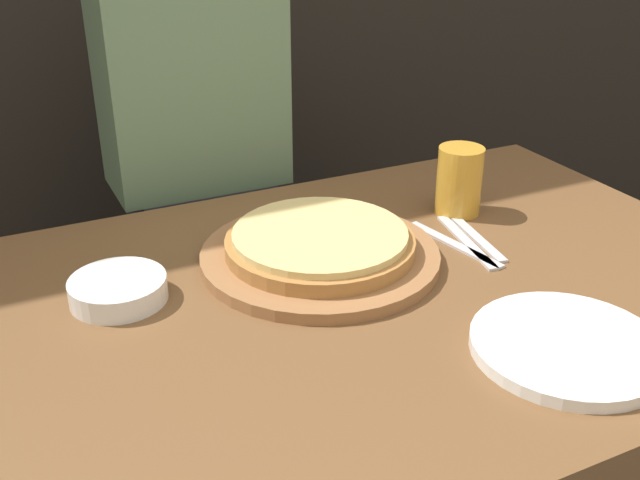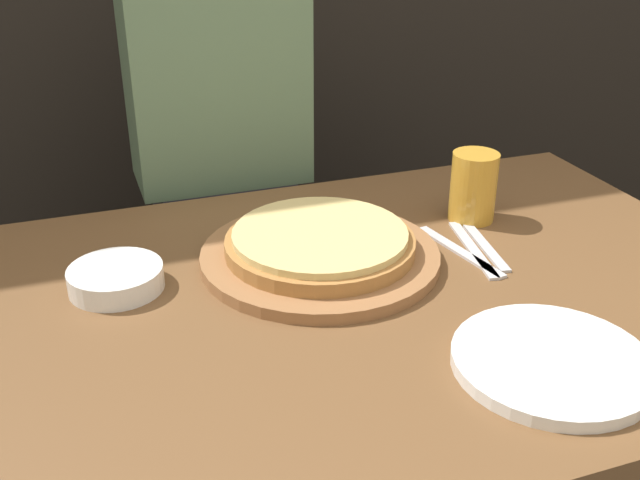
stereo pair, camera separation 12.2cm
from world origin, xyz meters
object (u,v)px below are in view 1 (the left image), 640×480
at_px(pizza_on_board, 320,249).
at_px(diner_person, 201,212).
at_px(dinner_knife, 466,242).
at_px(dinner_plate, 567,346).
at_px(fork, 454,244).
at_px(spoon, 478,239).
at_px(beer_glass, 459,178).
at_px(side_bowl, 118,289).

relative_size(pizza_on_board, diner_person, 0.30).
height_order(pizza_on_board, dinner_knife, pizza_on_board).
height_order(dinner_plate, diner_person, diner_person).
bearing_deg(fork, spoon, 0.00).
distance_m(dinner_plate, dinner_knife, 0.34).
xyz_separation_m(fork, diner_person, (-0.29, 0.53, -0.10)).
distance_m(beer_glass, dinner_plate, 0.47).
xyz_separation_m(dinner_plate, fork, (0.05, 0.33, -0.01)).
distance_m(dinner_plate, diner_person, 0.90).
xyz_separation_m(dinner_plate, side_bowl, (-0.51, 0.40, 0.01)).
bearing_deg(dinner_plate, diner_person, 105.69).
xyz_separation_m(beer_glass, dinner_knife, (-0.06, -0.12, -0.07)).
relative_size(dinner_plate, fork, 1.23).
xyz_separation_m(dinner_knife, spoon, (0.02, 0.00, 0.00)).
height_order(dinner_plate, side_bowl, side_bowl).
bearing_deg(diner_person, dinner_plate, -74.31).
relative_size(dinner_plate, side_bowl, 1.79).
bearing_deg(fork, diner_person, 118.65).
xyz_separation_m(beer_glass, side_bowl, (-0.65, -0.05, -0.05)).
bearing_deg(pizza_on_board, side_bowl, 176.22).
bearing_deg(pizza_on_board, dinner_plate, -63.89).
distance_m(beer_glass, fork, 0.16).
bearing_deg(fork, dinner_plate, -98.42).
height_order(dinner_plate, fork, dinner_plate).
height_order(pizza_on_board, spoon, pizza_on_board).
xyz_separation_m(beer_glass, diner_person, (-0.38, 0.42, -0.16)).
xyz_separation_m(pizza_on_board, diner_person, (-0.06, 0.48, -0.12)).
bearing_deg(beer_glass, spoon, -107.60).
xyz_separation_m(side_bowl, diner_person, (0.27, 0.46, -0.11)).
bearing_deg(dinner_knife, fork, 180.00).
bearing_deg(dinner_plate, beer_glass, 73.08).
height_order(dinner_knife, spoon, same).
distance_m(dinner_plate, side_bowl, 0.65).
bearing_deg(spoon, pizza_on_board, 170.28).
bearing_deg(dinner_knife, side_bowl, 173.16).
bearing_deg(dinner_plate, spoon, 73.31).
bearing_deg(side_bowl, beer_glass, 4.09).
xyz_separation_m(pizza_on_board, side_bowl, (-0.33, 0.02, -0.01)).
xyz_separation_m(pizza_on_board, spoon, (0.28, -0.05, -0.02)).
bearing_deg(side_bowl, spoon, -6.56).
distance_m(pizza_on_board, diner_person, 0.50).
relative_size(beer_glass, fork, 0.60).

